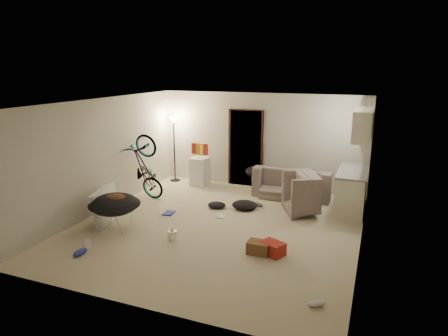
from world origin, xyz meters
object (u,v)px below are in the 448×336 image
at_px(bicycle, 145,182).
at_px(mini_fridge, 200,171).
at_px(floor_lamp, 174,135).
at_px(kitchen_counter, 352,191).
at_px(saucer_chair, 115,209).
at_px(sofa, 293,186).
at_px(armchair, 315,198).
at_px(drink_case_b, 273,248).
at_px(drink_case_a, 259,247).
at_px(tv_box, 106,205).
at_px(juicer, 172,234).

xyz_separation_m(bicycle, mini_fridge, (0.72, 1.60, -0.06)).
height_order(floor_lamp, kitchen_counter, floor_lamp).
bearing_deg(mini_fridge, saucer_chair, -92.24).
bearing_deg(sofa, saucer_chair, 50.04).
xyz_separation_m(sofa, armchair, (0.70, -0.89, 0.05)).
distance_m(kitchen_counter, drink_case_b, 3.04).
relative_size(floor_lamp, drink_case_a, 4.73).
height_order(tv_box, drink_case_a, tv_box).
distance_m(armchair, juicer, 3.35).
relative_size(sofa, tv_box, 1.78).
bearing_deg(drink_case_a, drink_case_b, 10.47).
height_order(kitchen_counter, sofa, kitchen_counter).
relative_size(bicycle, drink_case_a, 4.34).
relative_size(kitchen_counter, drink_case_b, 3.84).
bearing_deg(armchair, juicer, 112.21).
bearing_deg(sofa, floor_lamp, -2.78).
xyz_separation_m(bicycle, tv_box, (0.00, -1.53, -0.09)).
distance_m(drink_case_b, juicer, 1.91).
height_order(sofa, mini_fridge, mini_fridge).
height_order(sofa, drink_case_a, sofa).
distance_m(bicycle, tv_box, 1.53).
height_order(sofa, drink_case_b, sofa).
bearing_deg(saucer_chair, kitchen_counter, 33.97).
xyz_separation_m(armchair, juicer, (-2.25, -2.47, -0.22)).
relative_size(drink_case_a, juicer, 1.50).
distance_m(drink_case_a, drink_case_b, 0.24).
distance_m(bicycle, drink_case_a, 3.89).
distance_m(floor_lamp, sofa, 3.56).
relative_size(kitchen_counter, drink_case_a, 3.92).
xyz_separation_m(floor_lamp, sofa, (3.41, -0.20, -1.03)).
xyz_separation_m(saucer_chair, juicer, (1.29, -0.04, -0.32)).
bearing_deg(juicer, kitchen_counter, 44.38).
distance_m(kitchen_counter, armchair, 0.86).
relative_size(mini_fridge, saucer_chair, 0.74).
distance_m(kitchen_counter, saucer_chair, 5.15).
distance_m(saucer_chair, tv_box, 0.55).
height_order(floor_lamp, saucer_chair, floor_lamp).
distance_m(floor_lamp, saucer_chair, 3.68).
height_order(bicycle, tv_box, bicycle).
relative_size(kitchen_counter, mini_fridge, 1.99).
xyz_separation_m(kitchen_counter, armchair, (-0.73, -0.44, -0.11)).
relative_size(sofa, bicycle, 1.14).
height_order(armchair, drink_case_a, armchair).
bearing_deg(drink_case_b, juicer, -152.24).
xyz_separation_m(sofa, drink_case_b, (0.35, -3.27, -0.16)).
bearing_deg(drink_case_b, sofa, 121.02).
bearing_deg(tv_box, juicer, -25.84).
distance_m(kitchen_counter, sofa, 1.50).
distance_m(sofa, drink_case_b, 3.29).
xyz_separation_m(sofa, saucer_chair, (-2.85, -3.33, 0.15)).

